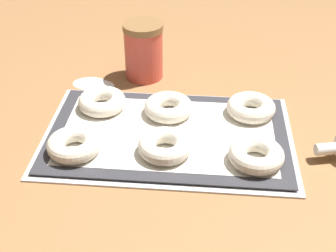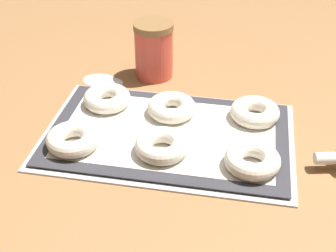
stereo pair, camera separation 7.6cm
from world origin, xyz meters
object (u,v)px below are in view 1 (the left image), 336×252
at_px(bagel_front_left, 74,145).
at_px(bagel_back_right, 251,107).
at_px(bagel_back_left, 102,101).
at_px(bagel_back_center, 168,107).
at_px(flour_canister, 144,51).
at_px(baking_tray, 168,135).
at_px(bagel_front_center, 165,146).
at_px(bagel_front_right, 256,155).

bearing_deg(bagel_front_left, bagel_back_right, 25.10).
height_order(bagel_back_left, bagel_back_right, same).
relative_size(bagel_front_left, bagel_back_center, 1.00).
bearing_deg(flour_canister, baking_tray, -72.00).
distance_m(bagel_back_left, bagel_back_right, 0.34).
bearing_deg(bagel_front_center, bagel_back_right, 41.23).
relative_size(bagel_back_left, flour_canister, 0.75).
xyz_separation_m(baking_tray, bagel_front_center, (-0.00, -0.07, 0.02)).
distance_m(baking_tray, bagel_back_right, 0.20).
bearing_deg(bagel_front_left, bagel_back_center, 41.09).
xyz_separation_m(bagel_back_left, flour_canister, (0.07, 0.18, 0.04)).
xyz_separation_m(bagel_front_center, bagel_back_left, (-0.16, 0.15, 0.00)).
xyz_separation_m(bagel_front_center, flour_canister, (-0.08, 0.33, 0.04)).
distance_m(bagel_front_center, bagel_front_right, 0.18).
relative_size(bagel_front_center, bagel_back_right, 1.00).
xyz_separation_m(bagel_front_right, bagel_back_center, (-0.18, 0.15, 0.00)).
distance_m(bagel_back_center, bagel_back_right, 0.18).
distance_m(bagel_front_right, bagel_back_left, 0.38).
bearing_deg(baking_tray, bagel_back_right, 26.27).
distance_m(bagel_front_center, bagel_back_center, 0.14).
height_order(bagel_back_left, flour_canister, flour_canister).
bearing_deg(flour_canister, bagel_front_center, -75.59).
xyz_separation_m(bagel_front_left, bagel_front_right, (0.36, -0.00, 0.00)).
distance_m(bagel_front_right, flour_canister, 0.43).
distance_m(bagel_front_right, bagel_back_center, 0.24).
distance_m(baking_tray, bagel_front_center, 0.07).
relative_size(bagel_back_center, bagel_back_right, 1.00).
distance_m(bagel_front_center, bagel_back_left, 0.22).
bearing_deg(bagel_back_left, bagel_back_center, -3.95).
height_order(bagel_front_left, bagel_back_right, same).
relative_size(bagel_front_left, bagel_back_left, 1.00).
distance_m(bagel_front_left, bagel_back_center, 0.23).
distance_m(baking_tray, bagel_front_right, 0.20).
bearing_deg(bagel_back_center, bagel_back_left, 176.05).
xyz_separation_m(baking_tray, bagel_back_right, (0.18, 0.09, 0.02)).
height_order(bagel_front_left, bagel_back_center, same).
bearing_deg(bagel_front_right, bagel_front_left, 179.90).
xyz_separation_m(bagel_front_left, bagel_back_left, (0.02, 0.16, 0.00)).
relative_size(bagel_front_left, bagel_back_right, 1.00).
height_order(bagel_front_center, bagel_back_center, same).
relative_size(baking_tray, bagel_back_center, 4.88).
xyz_separation_m(baking_tray, bagel_front_left, (-0.18, -0.08, 0.02)).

